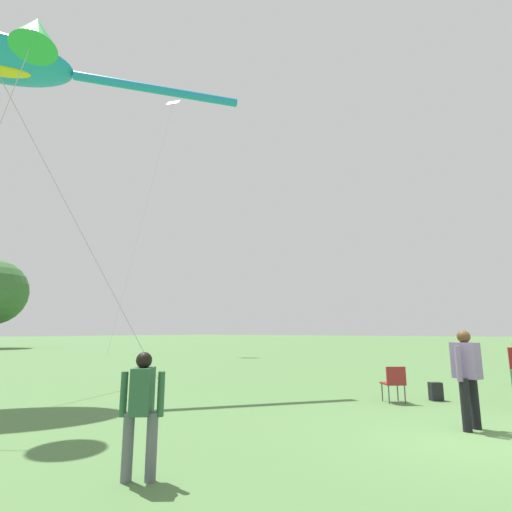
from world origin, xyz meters
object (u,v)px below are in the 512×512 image
person_tall_center (142,405)px  folding_chair (394,381)px  small_kite_box_yellow (35,33)px  big_show_kite (7,61)px  small_kite_tiny_distant (170,113)px  backpack (436,391)px  person_grey_haired_man (467,371)px

person_tall_center → folding_chair: person_tall_center is taller
folding_chair → small_kite_box_yellow: bearing=-176.7°
folding_chair → big_show_kite: bearing=169.3°
small_kite_tiny_distant → backpack: bearing=32.5°
person_grey_haired_man → small_kite_box_yellow: (-4.41, 8.35, 8.08)m
folding_chair → person_tall_center: bearing=-138.1°
folding_chair → small_kite_tiny_distant: 32.60m
person_tall_center → backpack: 8.01m
big_show_kite → person_tall_center: size_ratio=7.26×
person_grey_haired_man → small_kite_tiny_distant: 34.37m
backpack → small_kite_tiny_distant: size_ratio=0.02×
person_grey_haired_man → backpack: person_grey_haired_man is taller
person_grey_haired_man → backpack: size_ratio=3.91×
backpack → person_tall_center: bearing=168.8°
person_grey_haired_man → small_kite_box_yellow: size_ratio=0.18×
small_kite_tiny_distant → person_grey_haired_man: bearing=28.2°
person_tall_center → backpack: (7.83, -1.54, -0.62)m
big_show_kite → backpack: bearing=159.7°
person_tall_center → small_kite_box_yellow: small_kite_box_yellow is taller
big_show_kite → folding_chair: (5.78, -9.76, -9.60)m
big_show_kite → person_tall_center: big_show_kite is taller
person_grey_haired_man → person_tall_center: 5.68m
small_kite_tiny_distant → small_kite_box_yellow: size_ratio=2.35×
backpack → small_kite_box_yellow: 13.51m
small_kite_tiny_distant → small_kite_box_yellow: bearing=9.0°
person_grey_haired_man → person_tall_center: person_grey_haired_man is taller
person_grey_haired_man → backpack: (2.86, 1.19, -0.78)m
person_tall_center → folding_chair: 6.95m
person_tall_center → person_grey_haired_man: bearing=-66.8°
backpack → person_grey_haired_man: bearing=-157.4°
folding_chair → small_kite_tiny_distant: small_kite_tiny_distant is taller
person_grey_haired_man → folding_chair: bearing=-27.0°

